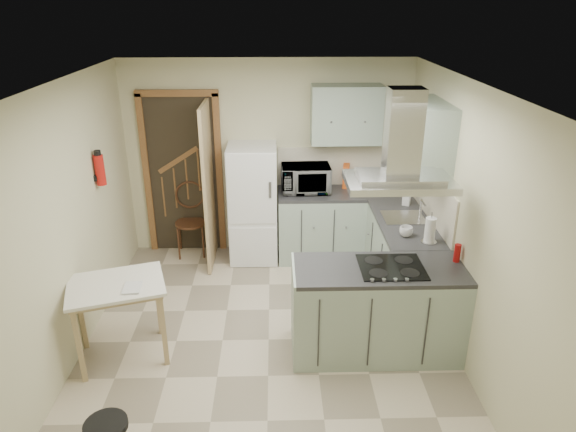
{
  "coord_description": "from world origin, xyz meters",
  "views": [
    {
      "loc": [
        0.08,
        -4.24,
        3.14
      ],
      "look_at": [
        0.21,
        0.45,
        1.15
      ],
      "focal_mm": 32.0,
      "sensor_mm": 36.0,
      "label": 1
    }
  ],
  "objects_px": {
    "drop_leaf_table": "(121,320)",
    "microwave": "(306,179)",
    "extractor_hood": "(399,182)",
    "fridge": "(253,204)",
    "bentwood_chair": "(190,223)",
    "peninsula": "(377,310)"
  },
  "relations": [
    {
      "from": "drop_leaf_table",
      "to": "microwave",
      "type": "height_order",
      "value": "microwave"
    },
    {
      "from": "extractor_hood",
      "to": "drop_leaf_table",
      "type": "height_order",
      "value": "extractor_hood"
    },
    {
      "from": "fridge",
      "to": "bentwood_chair",
      "type": "relative_size",
      "value": 1.71
    },
    {
      "from": "fridge",
      "to": "microwave",
      "type": "xyz_separation_m",
      "value": [
        0.66,
        0.04,
        0.32
      ]
    },
    {
      "from": "fridge",
      "to": "peninsula",
      "type": "distance_m",
      "value": 2.35
    },
    {
      "from": "microwave",
      "to": "extractor_hood",
      "type": "bearing_deg",
      "value": -74.04
    },
    {
      "from": "peninsula",
      "to": "drop_leaf_table",
      "type": "bearing_deg",
      "value": -179.43
    },
    {
      "from": "peninsula",
      "to": "drop_leaf_table",
      "type": "height_order",
      "value": "peninsula"
    },
    {
      "from": "extractor_hood",
      "to": "fridge",
      "type": "bearing_deg",
      "value": 123.79
    },
    {
      "from": "bentwood_chair",
      "to": "microwave",
      "type": "height_order",
      "value": "microwave"
    },
    {
      "from": "peninsula",
      "to": "bentwood_chair",
      "type": "height_order",
      "value": "peninsula"
    },
    {
      "from": "peninsula",
      "to": "microwave",
      "type": "relative_size",
      "value": 2.58
    },
    {
      "from": "drop_leaf_table",
      "to": "bentwood_chair",
      "type": "relative_size",
      "value": 0.95
    },
    {
      "from": "extractor_hood",
      "to": "drop_leaf_table",
      "type": "xyz_separation_m",
      "value": [
        -2.49,
        -0.02,
        -1.33
      ]
    },
    {
      "from": "bentwood_chair",
      "to": "microwave",
      "type": "xyz_separation_m",
      "value": [
        1.5,
        -0.08,
        0.63
      ]
    },
    {
      "from": "peninsula",
      "to": "bentwood_chair",
      "type": "xyz_separation_m",
      "value": [
        -2.06,
        2.1,
        -0.01
      ]
    },
    {
      "from": "peninsula",
      "to": "extractor_hood",
      "type": "bearing_deg",
      "value": 0.0
    },
    {
      "from": "drop_leaf_table",
      "to": "bentwood_chair",
      "type": "distance_m",
      "value": 2.15
    },
    {
      "from": "extractor_hood",
      "to": "microwave",
      "type": "xyz_separation_m",
      "value": [
        -0.66,
        2.02,
        -0.65
      ]
    },
    {
      "from": "fridge",
      "to": "peninsula",
      "type": "height_order",
      "value": "fridge"
    },
    {
      "from": "fridge",
      "to": "microwave",
      "type": "distance_m",
      "value": 0.73
    },
    {
      "from": "fridge",
      "to": "extractor_hood",
      "type": "relative_size",
      "value": 1.67
    }
  ]
}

